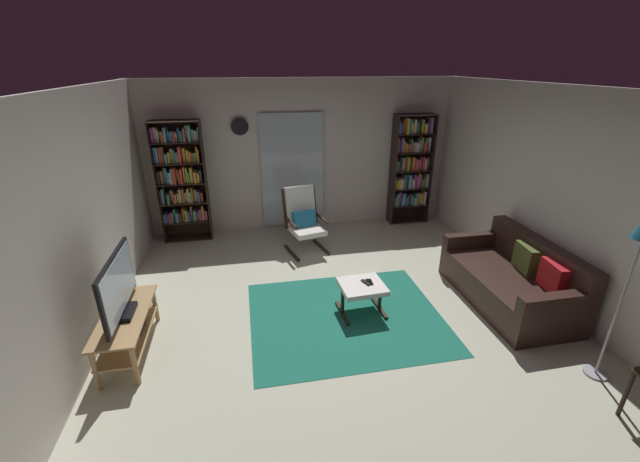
{
  "coord_description": "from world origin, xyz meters",
  "views": [
    {
      "loc": [
        -1.01,
        -3.99,
        2.83
      ],
      "look_at": [
        -0.09,
        0.75,
        0.76
      ],
      "focal_mm": 22.2,
      "sensor_mm": 36.0,
      "label": 1
    }
  ],
  "objects_px": {
    "bookshelf_near_tv": "(181,179)",
    "leather_sofa": "(512,281)",
    "lounge_armchair": "(304,218)",
    "tv_remote": "(366,283)",
    "bookshelf_near_sofa": "(411,167)",
    "television": "(118,288)",
    "wall_clock": "(240,126)",
    "floor_lamp_by_sofa": "(640,246)",
    "tv_stand": "(127,326)",
    "cell_phone": "(369,282)",
    "ottoman": "(362,289)"
  },
  "relations": [
    {
      "from": "ottoman",
      "to": "cell_phone",
      "type": "xyz_separation_m",
      "value": [
        0.1,
        0.02,
        0.07
      ]
    },
    {
      "from": "television",
      "to": "cell_phone",
      "type": "xyz_separation_m",
      "value": [
        2.69,
        0.25,
        -0.38
      ]
    },
    {
      "from": "bookshelf_near_tv",
      "to": "bookshelf_near_sofa",
      "type": "bearing_deg",
      "value": 0.81
    },
    {
      "from": "bookshelf_near_sofa",
      "to": "lounge_armchair",
      "type": "distance_m",
      "value": 2.35
    },
    {
      "from": "bookshelf_near_tv",
      "to": "leather_sofa",
      "type": "relative_size",
      "value": 1.14
    },
    {
      "from": "lounge_armchair",
      "to": "tv_remote",
      "type": "bearing_deg",
      "value": -76.45
    },
    {
      "from": "leather_sofa",
      "to": "ottoman",
      "type": "xyz_separation_m",
      "value": [
        -1.93,
        0.13,
        0.03
      ]
    },
    {
      "from": "floor_lamp_by_sofa",
      "to": "wall_clock",
      "type": "distance_m",
      "value": 5.47
    },
    {
      "from": "floor_lamp_by_sofa",
      "to": "tv_remote",
      "type": "bearing_deg",
      "value": 142.67
    },
    {
      "from": "cell_phone",
      "to": "wall_clock",
      "type": "height_order",
      "value": "wall_clock"
    },
    {
      "from": "tv_remote",
      "to": "leather_sofa",
      "type": "bearing_deg",
      "value": -26.01
    },
    {
      "from": "tv_remote",
      "to": "television",
      "type": "bearing_deg",
      "value": 163.43
    },
    {
      "from": "lounge_armchair",
      "to": "tv_remote",
      "type": "xyz_separation_m",
      "value": [
        0.46,
        -1.9,
        -0.14
      ]
    },
    {
      "from": "television",
      "to": "bookshelf_near_tv",
      "type": "relative_size",
      "value": 0.51
    },
    {
      "from": "cell_phone",
      "to": "floor_lamp_by_sofa",
      "type": "relative_size",
      "value": 0.08
    },
    {
      "from": "television",
      "to": "ottoman",
      "type": "bearing_deg",
      "value": 4.89
    },
    {
      "from": "television",
      "to": "lounge_armchair",
      "type": "relative_size",
      "value": 0.99
    },
    {
      "from": "cell_phone",
      "to": "floor_lamp_by_sofa",
      "type": "height_order",
      "value": "floor_lamp_by_sofa"
    },
    {
      "from": "bookshelf_near_tv",
      "to": "lounge_armchair",
      "type": "height_order",
      "value": "bookshelf_near_tv"
    },
    {
      "from": "bookshelf_near_sofa",
      "to": "floor_lamp_by_sofa",
      "type": "height_order",
      "value": "bookshelf_near_sofa"
    },
    {
      "from": "ottoman",
      "to": "tv_remote",
      "type": "xyz_separation_m",
      "value": [
        0.05,
        0.01,
        0.08
      ]
    },
    {
      "from": "leather_sofa",
      "to": "lounge_armchair",
      "type": "relative_size",
      "value": 1.73
    },
    {
      "from": "wall_clock",
      "to": "tv_stand",
      "type": "bearing_deg",
      "value": -112.54
    },
    {
      "from": "leather_sofa",
      "to": "tv_remote",
      "type": "relative_size",
      "value": 12.25
    },
    {
      "from": "bookshelf_near_sofa",
      "to": "bookshelf_near_tv",
      "type": "bearing_deg",
      "value": -179.19
    },
    {
      "from": "tv_stand",
      "to": "floor_lamp_by_sofa",
      "type": "xyz_separation_m",
      "value": [
        4.57,
        -1.25,
        1.09
      ]
    },
    {
      "from": "bookshelf_near_tv",
      "to": "bookshelf_near_sofa",
      "type": "distance_m",
      "value": 4.03
    },
    {
      "from": "bookshelf_near_sofa",
      "to": "wall_clock",
      "type": "xyz_separation_m",
      "value": [
        -3.02,
        0.14,
        0.79
      ]
    },
    {
      "from": "television",
      "to": "tv_remote",
      "type": "height_order",
      "value": "television"
    },
    {
      "from": "television",
      "to": "lounge_armchair",
      "type": "distance_m",
      "value": 3.06
    },
    {
      "from": "bookshelf_near_sofa",
      "to": "tv_remote",
      "type": "relative_size",
      "value": 13.88
    },
    {
      "from": "lounge_armchair",
      "to": "wall_clock",
      "type": "relative_size",
      "value": 3.53
    },
    {
      "from": "tv_stand",
      "to": "leather_sofa",
      "type": "relative_size",
      "value": 0.64
    },
    {
      "from": "bookshelf_near_sofa",
      "to": "lounge_armchair",
      "type": "height_order",
      "value": "bookshelf_near_sofa"
    },
    {
      "from": "tv_stand",
      "to": "tv_remote",
      "type": "bearing_deg",
      "value": 4.81
    },
    {
      "from": "lounge_armchair",
      "to": "cell_phone",
      "type": "height_order",
      "value": "lounge_armchair"
    },
    {
      "from": "bookshelf_near_tv",
      "to": "wall_clock",
      "type": "distance_m",
      "value": 1.3
    },
    {
      "from": "bookshelf_near_tv",
      "to": "cell_phone",
      "type": "bearing_deg",
      "value": -48.07
    },
    {
      "from": "bookshelf_near_tv",
      "to": "floor_lamp_by_sofa",
      "type": "distance_m",
      "value": 5.99
    },
    {
      "from": "television",
      "to": "bookshelf_near_tv",
      "type": "xyz_separation_m",
      "value": [
        0.28,
        2.93,
        0.29
      ]
    },
    {
      "from": "tv_stand",
      "to": "wall_clock",
      "type": "relative_size",
      "value": 3.87
    },
    {
      "from": "leather_sofa",
      "to": "ottoman",
      "type": "height_order",
      "value": "leather_sofa"
    },
    {
      "from": "tv_remote",
      "to": "floor_lamp_by_sofa",
      "type": "xyz_separation_m",
      "value": [
        1.93,
        -1.47,
        0.99
      ]
    },
    {
      "from": "bookshelf_near_tv",
      "to": "tv_remote",
      "type": "distance_m",
      "value": 3.64
    },
    {
      "from": "tv_stand",
      "to": "floor_lamp_by_sofa",
      "type": "bearing_deg",
      "value": -15.26
    },
    {
      "from": "bookshelf_near_tv",
      "to": "lounge_armchair",
      "type": "relative_size",
      "value": 1.96
    },
    {
      "from": "ottoman",
      "to": "floor_lamp_by_sofa",
      "type": "distance_m",
      "value": 2.68
    },
    {
      "from": "bookshelf_near_tv",
      "to": "cell_phone",
      "type": "distance_m",
      "value": 3.67
    },
    {
      "from": "television",
      "to": "leather_sofa",
      "type": "height_order",
      "value": "television"
    },
    {
      "from": "television",
      "to": "leather_sofa",
      "type": "bearing_deg",
      "value": 1.17
    }
  ]
}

